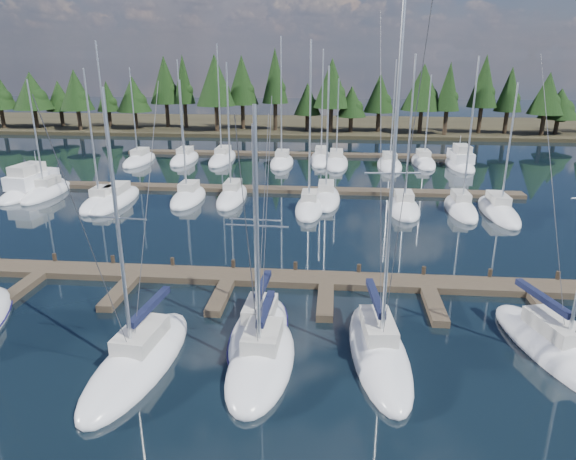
# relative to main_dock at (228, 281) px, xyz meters

# --- Properties ---
(ground) EXTENTS (260.00, 260.00, 0.00)m
(ground) POSITION_rel_main_dock_xyz_m (0.00, 12.64, -0.20)
(ground) COLOR black
(ground) RESTS_ON ground
(far_shore) EXTENTS (220.00, 30.00, 0.60)m
(far_shore) POSITION_rel_main_dock_xyz_m (0.00, 72.64, 0.10)
(far_shore) COLOR #332D1C
(far_shore) RESTS_ON ground
(main_dock) EXTENTS (44.00, 6.13, 0.90)m
(main_dock) POSITION_rel_main_dock_xyz_m (0.00, 0.00, 0.00)
(main_dock) COLOR #483C2D
(main_dock) RESTS_ON ground
(back_docks) EXTENTS (50.00, 21.80, 0.40)m
(back_docks) POSITION_rel_main_dock_xyz_m (0.00, 32.23, -0.00)
(back_docks) COLOR #483C2D
(back_docks) RESTS_ON ground
(front_sailboat_2) EXTENTS (3.82, 9.23, 13.02)m
(front_sailboat_2) POSITION_rel_main_dock_xyz_m (-2.24, -9.04, 0.08)
(front_sailboat_2) COLOR white
(front_sailboat_2) RESTS_ON ground
(front_sailboat_3) EXTENTS (3.14, 7.73, 12.39)m
(front_sailboat_3) POSITION_rel_main_dock_xyz_m (3.27, -8.57, 0.08)
(front_sailboat_3) COLOR white
(front_sailboat_3) RESTS_ON ground
(front_sailboat_4) EXTENTS (3.06, 7.81, 11.34)m
(front_sailboat_4) POSITION_rel_main_dock_xyz_m (2.79, -6.00, 0.07)
(front_sailboat_4) COLOR white
(front_sailboat_4) RESTS_ON ground
(front_sailboat_5) EXTENTS (3.40, 9.38, 16.01)m
(front_sailboat_5) POSITION_rel_main_dock_xyz_m (8.59, -7.23, 0.11)
(front_sailboat_5) COLOR white
(front_sailboat_5) RESTS_ON ground
(front_sailboat_6) EXTENTS (5.14, 9.65, 14.18)m
(front_sailboat_6) POSITION_rel_main_dock_xyz_m (16.89, -6.45, 0.09)
(front_sailboat_6) COLOR white
(front_sailboat_6) RESTS_ON ground
(back_sailboat_rows) EXTENTS (45.78, 32.69, 16.29)m
(back_sailboat_rows) POSITION_rel_main_dock_xyz_m (-0.27, 27.68, 0.06)
(back_sailboat_rows) COLOR white
(back_sailboat_rows) RESTS_ON ground
(motor_yacht_left) EXTENTS (4.33, 10.30, 5.02)m
(motor_yacht_left) POSITION_rel_main_dock_xyz_m (-24.14, 19.71, 0.34)
(motor_yacht_left) COLOR white
(motor_yacht_left) RESTS_ON ground
(motor_yacht_right) EXTENTS (3.29, 9.17, 4.54)m
(motor_yacht_right) POSITION_rel_main_dock_xyz_m (21.97, 37.19, 0.30)
(motor_yacht_right) COLOR white
(motor_yacht_right) RESTS_ON ground
(tree_line) EXTENTS (184.77, 11.52, 13.92)m
(tree_line) POSITION_rel_main_dock_xyz_m (0.79, 62.75, 7.25)
(tree_line) COLOR black
(tree_line) RESTS_ON far_shore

